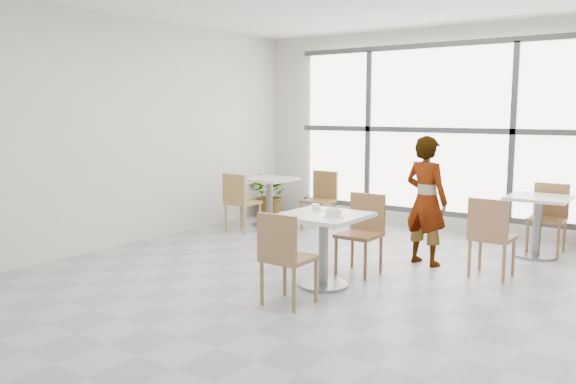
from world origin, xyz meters
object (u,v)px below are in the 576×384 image
Objects in this scene: plant_left at (271,194)px; bg_chair_left_near at (239,199)px; bg_table_left at (269,195)px; chair_near at (284,253)px; bg_chair_right_far at (549,213)px; bg_chair_left_far at (321,196)px; person at (426,201)px; bg_table_right at (537,218)px; chair_far at (363,228)px; coffee_cup at (316,207)px; bg_chair_right_near at (490,233)px; main_table at (323,236)px; oatmeal_bowl at (333,212)px.

bg_chair_left_near is at bearing -72.67° from plant_left.
bg_table_left is at bearing -54.75° from plant_left.
bg_chair_right_far is at bearing -112.29° from chair_near.
person is at bearing -27.29° from bg_chair_left_far.
bg_table_right is (0.97, 1.14, -0.26)m from person.
bg_table_right is at bearing 53.03° from chair_far.
chair_near is 0.94m from coffee_cup.
bg_chair_right_near is (1.47, 1.13, -0.28)m from coffee_cup.
chair_far and bg_chair_left_far have the same top height.
main_table is at bearing -117.78° from bg_chair_right_far.
bg_table_left is at bearing 137.73° from oatmeal_bowl.
bg_table_right and plant_left have the same top height.
bg_chair_left_far is at bearing 122.76° from main_table.
person is 1.72× the size of bg_chair_left_far.
chair_far and bg_chair_left_near have the same top height.
coffee_cup is at bearing 147.48° from bg_chair_left_near.
person is 1.72× the size of bg_chair_left_near.
oatmeal_bowl is 0.28× the size of bg_table_right.
chair_far is 1.16× the size of plant_left.
chair_near is at bearing 91.87° from person.
bg_chair_right_near is (1.23, 0.56, 0.00)m from chair_far.
oatmeal_bowl reaches higher than bg_table_right.
oatmeal_bowl is at bearing -82.66° from chair_far.
bg_table_right is (1.30, 2.66, -0.31)m from oatmeal_bowl.
person is 2.00× the size of plant_left.
bg_table_right is at bearing 0.86° from bg_chair_left_far.
coffee_cup is 3.89m from plant_left.
oatmeal_bowl is at bearing 50.39° from bg_chair_right_near.
chair_near is (0.04, -0.74, -0.02)m from main_table.
bg_chair_left_near reaches higher than oatmeal_bowl.
coffee_cup is 0.11× the size of person.
person is at bearing 77.84° from oatmeal_bowl.
chair_far reaches higher than main_table.
bg_chair_right_near reaches higher than plant_left.
bg_chair_left_far is 3.18m from bg_chair_right_near.
bg_chair_left_far is at bearing -23.38° from bg_chair_right_near.
main_table is at bearing -119.75° from bg_table_right.
bg_chair_left_near is 3.76m from bg_chair_right_near.
bg_table_right is 0.33m from bg_chair_right_far.
chair_near is 1.00× the size of chair_far.
bg_chair_left_far and bg_chair_right_far have the same top height.
chair_near is at bearing -113.42° from bg_table_right.
plant_left is (-3.04, 3.01, -0.42)m from oatmeal_bowl.
main_table is 0.34m from coffee_cup.
coffee_cup is at bearing 147.26° from oatmeal_bowl.
chair_far is at bearing -31.91° from bg_table_left.
bg_chair_left_far is (-1.69, 1.82, 0.00)m from chair_far.
bg_chair_left_near is at bearing 147.45° from oatmeal_bowl.
bg_chair_left_far is 3.17m from bg_chair_right_far.
chair_far is (0.07, 0.71, -0.02)m from main_table.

